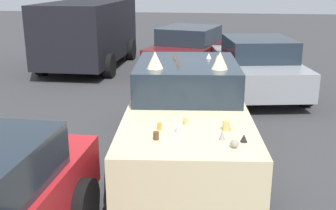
% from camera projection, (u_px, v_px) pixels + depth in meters
% --- Properties ---
extents(ground_plane, '(60.00, 60.00, 0.00)m').
position_uv_depth(ground_plane, '(186.00, 158.00, 6.83)').
color(ground_plane, '#38383A').
extents(art_car_decorated, '(4.69, 2.39, 1.78)m').
position_uv_depth(art_car_decorated, '(187.00, 113.00, 6.70)').
color(art_car_decorated, beige).
rests_on(art_car_decorated, ground).
extents(parked_van_near_left, '(4.87, 2.35, 2.13)m').
position_uv_depth(parked_van_near_left, '(89.00, 31.00, 13.55)').
color(parked_van_near_left, black).
rests_on(parked_van_near_left, ground).
extents(parked_sedan_near_right, '(4.30, 2.50, 1.43)m').
position_uv_depth(parked_sedan_near_right, '(256.00, 66.00, 10.52)').
color(parked_sedan_near_right, gray).
rests_on(parked_sedan_near_right, ground).
extents(parked_sedan_far_right, '(4.71, 2.74, 1.39)m').
position_uv_depth(parked_sedan_far_right, '(192.00, 48.00, 13.34)').
color(parked_sedan_far_right, '#5B1419').
rests_on(parked_sedan_far_right, ground).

